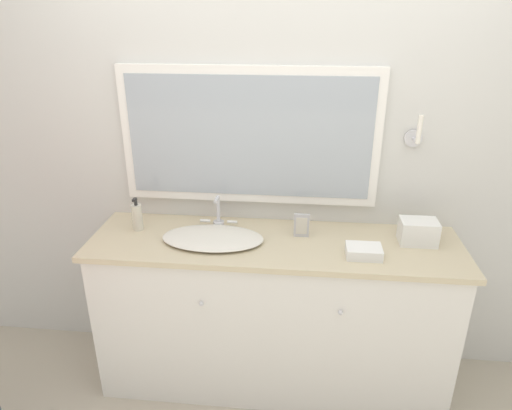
# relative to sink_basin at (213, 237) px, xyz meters

# --- Properties ---
(wall_back) EXTENTS (8.00, 0.18, 2.55)m
(wall_back) POSITION_rel_sink_basin_xyz_m (0.31, 0.32, 0.36)
(wall_back) COLOR silver
(wall_back) RESTS_ON ground_plane
(vanity_counter) EXTENTS (1.92, 0.55, 0.90)m
(vanity_counter) POSITION_rel_sink_basin_xyz_m (0.32, 0.02, -0.47)
(vanity_counter) COLOR silver
(vanity_counter) RESTS_ON ground_plane
(sink_basin) EXTENTS (0.53, 0.36, 0.18)m
(sink_basin) POSITION_rel_sink_basin_xyz_m (0.00, 0.00, 0.00)
(sink_basin) COLOR silver
(sink_basin) RESTS_ON vanity_counter
(soap_bottle) EXTENTS (0.06, 0.06, 0.19)m
(soap_bottle) POSITION_rel_sink_basin_xyz_m (-0.43, 0.08, 0.06)
(soap_bottle) COLOR beige
(soap_bottle) RESTS_ON vanity_counter
(appliance_box) EXTENTS (0.18, 0.13, 0.12)m
(appliance_box) POSITION_rel_sink_basin_xyz_m (1.04, 0.08, 0.04)
(appliance_box) COLOR white
(appliance_box) RESTS_ON vanity_counter
(picture_frame) EXTENTS (0.08, 0.01, 0.13)m
(picture_frame) POSITION_rel_sink_basin_xyz_m (0.45, 0.09, 0.05)
(picture_frame) COLOR #B2B2B7
(picture_frame) RESTS_ON vanity_counter
(hand_towel_near_sink) EXTENTS (0.17, 0.13, 0.05)m
(hand_towel_near_sink) POSITION_rel_sink_basin_xyz_m (0.76, -0.09, 0.01)
(hand_towel_near_sink) COLOR white
(hand_towel_near_sink) RESTS_ON vanity_counter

